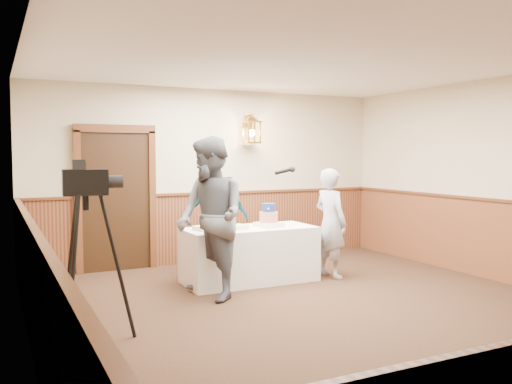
# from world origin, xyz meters

# --- Properties ---
(ground) EXTENTS (7.00, 7.00, 0.00)m
(ground) POSITION_xyz_m (0.00, 0.00, 0.00)
(ground) COLOR #311C13
(ground) RESTS_ON ground
(room_shell) EXTENTS (6.02, 7.02, 2.81)m
(room_shell) POSITION_xyz_m (-0.05, 0.45, 1.52)
(room_shell) COLOR beige
(room_shell) RESTS_ON ground
(display_table) EXTENTS (1.80, 0.80, 0.75)m
(display_table) POSITION_xyz_m (-0.11, 1.90, 0.38)
(display_table) COLOR white
(display_table) RESTS_ON ground
(tiered_cake) EXTENTS (0.37, 0.37, 0.33)m
(tiered_cake) POSITION_xyz_m (0.15, 1.84, 0.88)
(tiered_cake) COLOR #FFF4C8
(tiered_cake) RESTS_ON display_table
(sheet_cake_yellow) EXTENTS (0.33, 0.27, 0.06)m
(sheet_cake_yellow) POSITION_xyz_m (-0.38, 1.80, 0.78)
(sheet_cake_yellow) COLOR #E2E88B
(sheet_cake_yellow) RESTS_ON display_table
(sheet_cake_green) EXTENTS (0.32, 0.29, 0.06)m
(sheet_cake_green) POSITION_xyz_m (-0.76, 1.92, 0.78)
(sheet_cake_green) COLOR #C6EFA8
(sheet_cake_green) RESTS_ON display_table
(interviewer) EXTENTS (1.61, 1.05, 1.97)m
(interviewer) POSITION_xyz_m (-0.92, 1.31, 0.99)
(interviewer) COLOR #575A62
(interviewer) RESTS_ON ground
(baker) EXTENTS (0.46, 0.62, 1.55)m
(baker) POSITION_xyz_m (1.04, 1.64, 0.78)
(baker) COLOR #A0A0A6
(baker) RESTS_ON ground
(assistant_p) EXTENTS (1.03, 0.69, 1.63)m
(assistant_p) POSITION_xyz_m (-0.38, 2.50, 0.81)
(assistant_p) COLOR #07384F
(assistant_p) RESTS_ON ground
(tv_camera_rig) EXTENTS (0.63, 0.59, 1.61)m
(tv_camera_rig) POSITION_xyz_m (-2.50, 0.36, 0.73)
(tv_camera_rig) COLOR black
(tv_camera_rig) RESTS_ON ground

